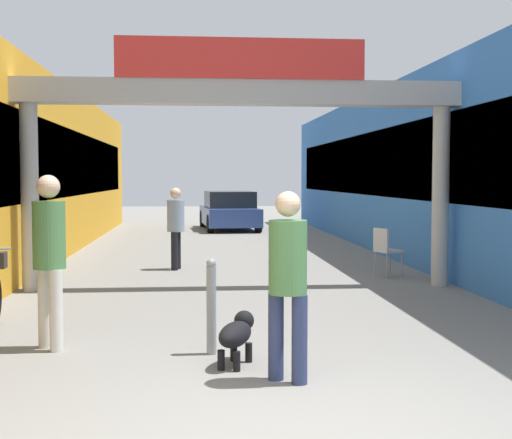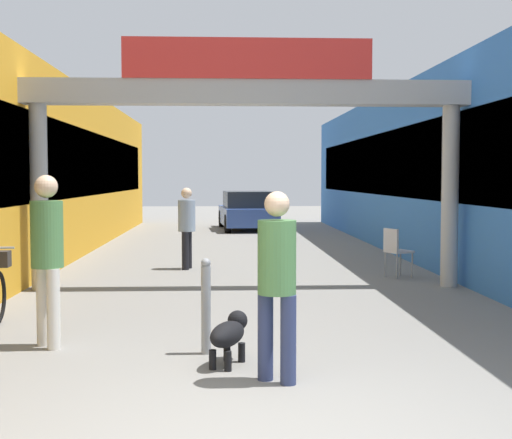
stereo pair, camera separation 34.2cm
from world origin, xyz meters
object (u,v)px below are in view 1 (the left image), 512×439
object	(u,v)px
pedestrian_with_dog	(288,274)
parked_car_blue	(229,211)
dog_on_leash	(237,334)
cafe_chair_aluminium_nearer	(385,247)
pedestrian_carrying_crate	(176,223)
bollard_post_metal	(211,306)
pedestrian_companion	(49,249)

from	to	relation	value
pedestrian_with_dog	parked_car_blue	bearing A→B (deg)	88.75
dog_on_leash	parked_car_blue	world-z (taller)	parked_car_blue
pedestrian_with_dog	dog_on_leash	xyz separation A→B (m)	(-0.41, 0.62, -0.66)
cafe_chair_aluminium_nearer	parked_car_blue	distance (m)	12.23
pedestrian_carrying_crate	dog_on_leash	bearing A→B (deg)	-83.96
dog_on_leash	bollard_post_metal	distance (m)	0.53
pedestrian_companion	parked_car_blue	world-z (taller)	pedestrian_companion
pedestrian_companion	dog_on_leash	world-z (taller)	pedestrian_companion
dog_on_leash	pedestrian_carrying_crate	bearing A→B (deg)	96.04
pedestrian_carrying_crate	cafe_chair_aluminium_nearer	distance (m)	4.08
pedestrian_carrying_crate	cafe_chair_aluminium_nearer	bearing A→B (deg)	-19.72
pedestrian_carrying_crate	bollard_post_metal	bearing A→B (deg)	-85.55
pedestrian_companion	parked_car_blue	size ratio (longest dim) A/B	0.45
pedestrian_companion	bollard_post_metal	distance (m)	1.81
pedestrian_with_dog	pedestrian_companion	size ratio (longest dim) A/B	0.92
dog_on_leash	parked_car_blue	bearing A→B (deg)	87.38
parked_car_blue	cafe_chair_aluminium_nearer	bearing A→B (deg)	-79.41
pedestrian_companion	cafe_chair_aluminium_nearer	distance (m)	7.13
pedestrian_carrying_crate	parked_car_blue	bearing A→B (deg)	81.55
dog_on_leash	parked_car_blue	size ratio (longest dim) A/B	0.17
pedestrian_carrying_crate	dog_on_leash	world-z (taller)	pedestrian_carrying_crate
pedestrian_carrying_crate	parked_car_blue	distance (m)	10.77
pedestrian_with_dog	bollard_post_metal	distance (m)	1.32
cafe_chair_aluminium_nearer	pedestrian_with_dog	bearing A→B (deg)	-112.25
dog_on_leash	cafe_chair_aluminium_nearer	world-z (taller)	cafe_chair_aluminium_nearer
dog_on_leash	parked_car_blue	distance (m)	17.91
cafe_chair_aluminium_nearer	dog_on_leash	bearing A→B (deg)	-117.59
pedestrian_carrying_crate	bollard_post_metal	size ratio (longest dim) A/B	1.63
pedestrian_with_dog	dog_on_leash	bearing A→B (deg)	123.68
bollard_post_metal	parked_car_blue	world-z (taller)	parked_car_blue
cafe_chair_aluminium_nearer	pedestrian_companion	bearing A→B (deg)	-134.49
cafe_chair_aluminium_nearer	parked_car_blue	xyz separation A→B (m)	(-2.25, 12.02, 0.10)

